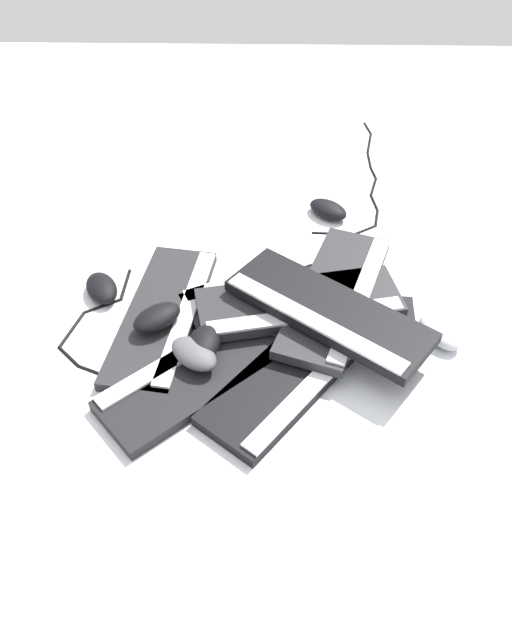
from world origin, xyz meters
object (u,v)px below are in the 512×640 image
(keyboard_6, at_px, (300,304))
(mouse_5, at_px, (102,288))
(keyboard_7, at_px, (328,311))
(mouse_1, at_px, (203,345))
(keyboard_4, at_px, (313,318))
(keyboard_0, at_px, (280,290))
(mouse_0, at_px, (157,317))
(mouse_2, at_px, (328,210))
(keyboard_1, at_px, (163,315))
(keyboard_5, at_px, (337,295))
(keyboard_2, at_px, (203,371))
(keyboard_3, at_px, (295,372))
(mouse_4, at_px, (440,332))
(mouse_3, at_px, (194,354))

(keyboard_6, distance_m, mouse_5, 0.45)
(keyboard_7, bearing_deg, keyboard_6, 45.33)
(keyboard_7, bearing_deg, mouse_1, 106.96)
(keyboard_4, height_order, mouse_5, mouse_5)
(keyboard_0, height_order, mouse_0, mouse_0)
(keyboard_7, distance_m, mouse_2, 0.45)
(keyboard_4, bearing_deg, keyboard_1, 89.38)
(mouse_0, xyz_separation_m, mouse_5, (0.12, 0.15, -0.03))
(keyboard_5, height_order, keyboard_7, keyboard_7)
(keyboard_2, height_order, keyboard_3, same)
(keyboard_0, bearing_deg, keyboard_1, 109.04)
(keyboard_1, relative_size, keyboard_7, 1.04)
(keyboard_3, xyz_separation_m, keyboard_5, (0.20, -0.10, 0.03))
(keyboard_3, distance_m, mouse_1, 0.19)
(keyboard_0, height_order, mouse_4, mouse_4)
(keyboard_0, height_order, mouse_5, mouse_5)
(mouse_2, bearing_deg, mouse_5, -108.74)
(mouse_0, bearing_deg, mouse_1, 102.28)
(keyboard_0, xyz_separation_m, mouse_1, (-0.21, 0.16, 0.04))
(keyboard_7, distance_m, mouse_0, 0.36)
(mouse_1, bearing_deg, keyboard_4, 129.34)
(keyboard_1, distance_m, mouse_2, 0.56)
(keyboard_7, xyz_separation_m, mouse_3, (-0.10, 0.27, -0.02))
(keyboard_1, height_order, mouse_3, mouse_3)
(mouse_1, bearing_deg, keyboard_2, 15.25)
(mouse_0, bearing_deg, mouse_4, 138.65)
(keyboard_0, xyz_separation_m, keyboard_4, (-0.09, -0.07, 0.00))
(keyboard_3, relative_size, mouse_5, 3.99)
(keyboard_2, height_order, mouse_3, mouse_3)
(keyboard_4, bearing_deg, mouse_1, 117.02)
(keyboard_1, height_order, mouse_5, mouse_5)
(keyboard_3, height_order, mouse_5, mouse_5)
(keyboard_7, xyz_separation_m, mouse_4, (-0.00, -0.24, -0.05))
(keyboard_0, relative_size, keyboard_5, 0.99)
(keyboard_2, height_order, mouse_4, mouse_4)
(keyboard_2, relative_size, mouse_0, 3.90)
(mouse_4, bearing_deg, mouse_3, -110.32)
(keyboard_2, relative_size, keyboard_7, 0.97)
(mouse_4, bearing_deg, keyboard_0, -142.89)
(keyboard_0, xyz_separation_m, keyboard_3, (-0.25, -0.03, 0.00))
(mouse_3, bearing_deg, keyboard_2, 2.69)
(keyboard_0, xyz_separation_m, keyboard_6, (-0.08, -0.04, 0.03))
(keyboard_0, height_order, keyboard_4, same)
(keyboard_6, bearing_deg, keyboard_2, 131.00)
(mouse_0, bearing_deg, keyboard_0, 165.86)
(mouse_0, bearing_deg, keyboard_7, 139.07)
(keyboard_3, distance_m, mouse_5, 0.50)
(keyboard_0, distance_m, mouse_0, 0.29)
(keyboard_1, xyz_separation_m, mouse_4, (-0.05, -0.60, 0.01))
(keyboard_0, distance_m, keyboard_6, 0.09)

